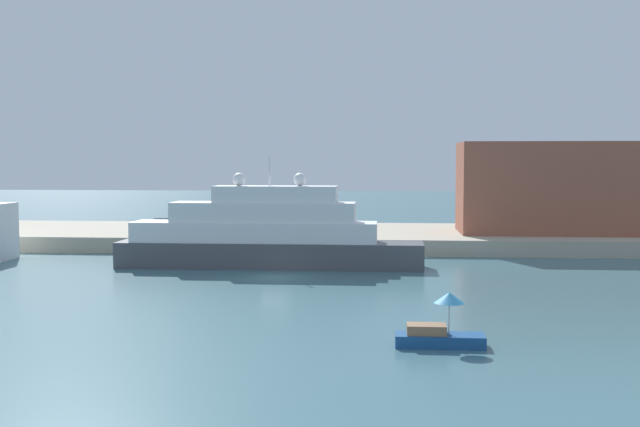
{
  "coord_description": "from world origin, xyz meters",
  "views": [
    {
      "loc": [
        9.69,
        -66.58,
        10.07
      ],
      "look_at": [
        3.42,
        6.0,
        5.2
      ],
      "focal_mm": 43.75,
      "sensor_mm": 36.0,
      "label": 1
    }
  ],
  "objects_px": {
    "small_motorboat": "(439,330)",
    "harbor_building": "(551,188)",
    "parked_car": "(168,225)",
    "mooring_bollard": "(331,234)",
    "large_yacht": "(265,235)",
    "person_figure": "(197,229)"
  },
  "relations": [
    {
      "from": "small_motorboat",
      "to": "harbor_building",
      "type": "relative_size",
      "value": 0.23
    },
    {
      "from": "parked_car",
      "to": "small_motorboat",
      "type": "bearing_deg",
      "value": -59.6
    },
    {
      "from": "harbor_building",
      "to": "mooring_bollard",
      "type": "relative_size",
      "value": 23.95
    },
    {
      "from": "large_yacht",
      "to": "mooring_bollard",
      "type": "xyz_separation_m",
      "value": [
        5.46,
        11.1,
        -0.89
      ]
    },
    {
      "from": "small_motorboat",
      "to": "parked_car",
      "type": "xyz_separation_m",
      "value": [
        -29.52,
        50.31,
        1.47
      ]
    },
    {
      "from": "large_yacht",
      "to": "mooring_bollard",
      "type": "distance_m",
      "value": 12.4
    },
    {
      "from": "person_figure",
      "to": "small_motorboat",
      "type": "bearing_deg",
      "value": -60.64
    },
    {
      "from": "large_yacht",
      "to": "small_motorboat",
      "type": "relative_size",
      "value": 6.01
    },
    {
      "from": "parked_car",
      "to": "person_figure",
      "type": "height_order",
      "value": "person_figure"
    },
    {
      "from": "person_figure",
      "to": "parked_car",
      "type": "bearing_deg",
      "value": 125.74
    },
    {
      "from": "harbor_building",
      "to": "parked_car",
      "type": "distance_m",
      "value": 45.9
    },
    {
      "from": "small_motorboat",
      "to": "large_yacht",
      "type": "bearing_deg",
      "value": 115.08
    },
    {
      "from": "parked_car",
      "to": "person_figure",
      "type": "xyz_separation_m",
      "value": [
        5.58,
        -7.76,
        0.23
      ]
    },
    {
      "from": "small_motorboat",
      "to": "harbor_building",
      "type": "distance_m",
      "value": 53.33
    },
    {
      "from": "large_yacht",
      "to": "person_figure",
      "type": "bearing_deg",
      "value": 129.07
    },
    {
      "from": "parked_car",
      "to": "mooring_bollard",
      "type": "relative_size",
      "value": 5.15
    },
    {
      "from": "person_figure",
      "to": "mooring_bollard",
      "type": "xyz_separation_m",
      "value": [
        14.95,
        -0.59,
        -0.4
      ]
    },
    {
      "from": "small_motorboat",
      "to": "harbor_building",
      "type": "bearing_deg",
      "value": 72.25
    },
    {
      "from": "small_motorboat",
      "to": "person_figure",
      "type": "bearing_deg",
      "value": 119.36
    },
    {
      "from": "parked_car",
      "to": "mooring_bollard",
      "type": "height_order",
      "value": "parked_car"
    },
    {
      "from": "large_yacht",
      "to": "parked_car",
      "type": "relative_size",
      "value": 6.43
    },
    {
      "from": "person_figure",
      "to": "large_yacht",
      "type": "bearing_deg",
      "value": -50.93
    }
  ]
}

